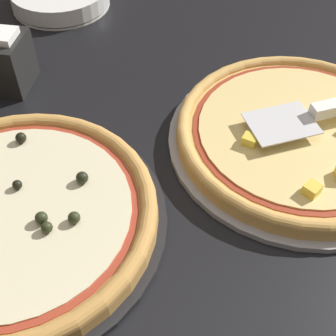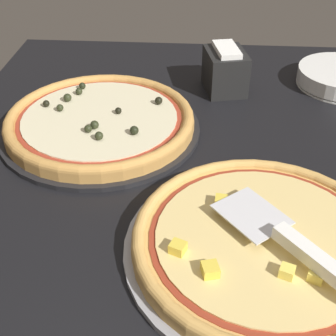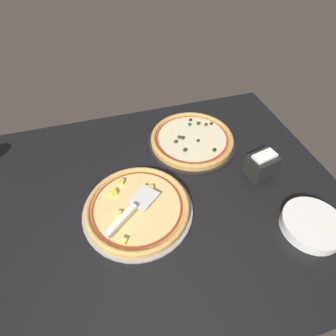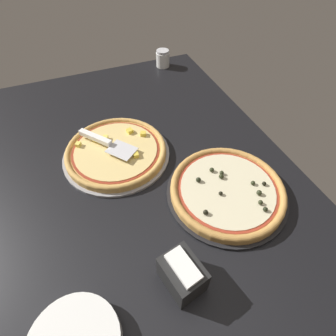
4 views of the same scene
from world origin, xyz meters
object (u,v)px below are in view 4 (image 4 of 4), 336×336
at_px(pizza_front, 116,151).
at_px(napkin_holder, 182,274).
at_px(pizza_back, 227,189).
at_px(parmesan_shaker, 163,58).
at_px(serving_spatula, 101,140).

height_order(pizza_front, napkin_holder, napkin_holder).
relative_size(pizza_front, pizza_back, 1.00).
distance_m(pizza_back, parmesan_shaker, 0.94).
relative_size(pizza_front, parmesan_shaker, 4.28).
distance_m(pizza_front, pizza_back, 0.45).
relative_size(pizza_back, napkin_holder, 2.99).
xyz_separation_m(pizza_front, parmesan_shaker, (-0.61, 0.43, 0.02)).
xyz_separation_m(pizza_back, parmesan_shaker, (-0.93, 0.13, 0.02)).
height_order(serving_spatula, napkin_holder, napkin_holder).
bearing_deg(pizza_front, pizza_back, 43.02).
distance_m(serving_spatula, napkin_holder, 0.59).
xyz_separation_m(serving_spatula, parmesan_shaker, (-0.56, 0.47, -0.01)).
bearing_deg(pizza_back, napkin_holder, -51.41).
relative_size(serving_spatula, napkin_holder, 1.73).
xyz_separation_m(parmesan_shaker, napkin_holder, (1.14, -0.39, 0.01)).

